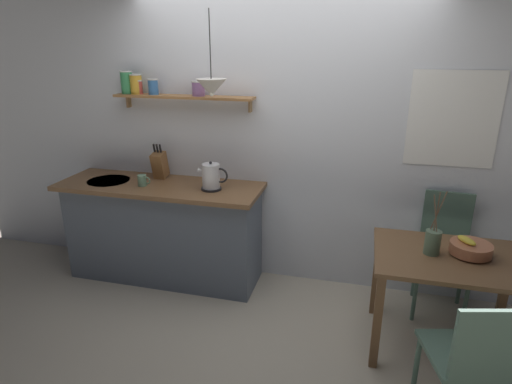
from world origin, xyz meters
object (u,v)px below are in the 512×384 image
pendant_lamp (211,87)px  dining_chair_far (443,249)px  fruit_bowl (470,248)px  twig_vase (433,242)px  coffee_mug_by_sink (142,180)px  knife_block (160,165)px  electric_kettle (211,177)px  dining_table (450,271)px  dining_chair_near (470,357)px

pendant_lamp → dining_chair_far: bearing=5.7°
fruit_bowl → twig_vase: (-0.25, -0.04, 0.04)m
dining_chair_far → coffee_mug_by_sink: 2.59m
knife_block → pendant_lamp: bearing=-19.7°
fruit_bowl → electric_kettle: (-1.99, 0.35, 0.25)m
fruit_bowl → coffee_mug_by_sink: coffee_mug_by_sink is taller
dining_table → dining_chair_near: (0.01, -0.73, -0.13)m
twig_vase → pendant_lamp: pendant_lamp is taller
twig_vase → coffee_mug_by_sink: twig_vase is taller
electric_kettle → dining_table: bearing=-12.0°
dining_chair_near → knife_block: knife_block is taller
dining_table → knife_block: size_ratio=3.13×
twig_vase → electric_kettle: (-1.74, 0.39, 0.21)m
fruit_bowl → pendant_lamp: bearing=170.8°
dining_table → fruit_bowl: 0.21m
twig_vase → knife_block: bearing=166.0°
twig_vase → dining_table: bearing=-3.3°
electric_kettle → dining_chair_far: bearing=4.6°
dining_chair_far → fruit_bowl: bearing=-82.6°
fruit_bowl → pendant_lamp: pendant_lamp is taller
twig_vase → knife_block: 2.39m
dining_table → pendant_lamp: (-1.84, 0.37, 1.16)m
dining_table → dining_chair_far: 0.56m
dining_chair_near → dining_chair_far: bearing=88.2°
dining_table → knife_block: bearing=166.6°
dining_table → fruit_bowl: size_ratio=3.78×
dining_chair_far → coffee_mug_by_sink: size_ratio=8.37×
knife_block → coffee_mug_by_sink: bearing=-102.4°
dining_chair_near → twig_vase: bearing=101.2°
dining_table → twig_vase: bearing=176.7°
fruit_bowl → dining_chair_near: bearing=-97.7°
dining_chair_far → fruit_bowl: (0.07, -0.50, 0.26)m
twig_vase → knife_block: (-2.31, 0.58, 0.23)m
dining_chair_near → fruit_bowl: size_ratio=3.23×
dining_chair_near → fruit_bowl: 0.84m
dining_chair_near → twig_vase: twig_vase is taller
fruit_bowl → dining_table: bearing=-156.2°
dining_chair_far → coffee_mug_by_sink: bearing=-175.3°
dining_chair_far → pendant_lamp: 2.27m
dining_chair_near → pendant_lamp: pendant_lamp is taller
pendant_lamp → knife_block: bearing=160.3°
twig_vase → pendant_lamp: (-1.70, 0.36, 0.95)m
fruit_bowl → electric_kettle: electric_kettle is taller
dining_chair_near → coffee_mug_by_sink: coffee_mug_by_sink is taller
dining_chair_far → coffee_mug_by_sink: (-2.55, -0.21, 0.44)m
dining_table → knife_block: knife_block is taller
dining_chair_near → twig_vase: size_ratio=1.92×
fruit_bowl → electric_kettle: bearing=170.0°
knife_block → coffee_mug_by_sink: (-0.05, -0.24, -0.08)m
knife_block → coffee_mug_by_sink: knife_block is taller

